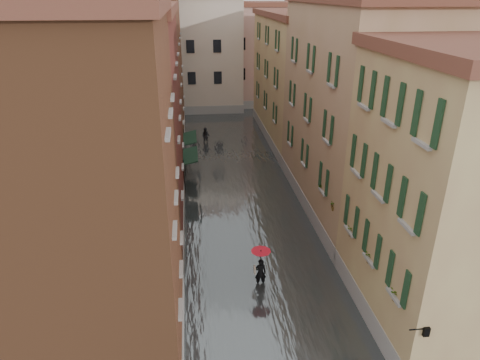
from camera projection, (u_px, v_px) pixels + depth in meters
ground at (267, 297)px, 20.74m from camera, size 120.00×120.00×0.00m
floodwater at (237, 185)px, 32.51m from camera, size 10.00×60.00×0.20m
building_left_near at (91, 204)px, 15.56m from camera, size 6.00×8.00×13.00m
building_left_mid at (129, 125)px, 25.66m from camera, size 6.00×14.00×12.50m
building_left_far at (148, 70)px, 38.99m from camera, size 6.00×16.00×14.00m
building_right_near at (449, 202)px, 17.34m from camera, size 6.00×8.00×11.50m
building_right_mid at (354, 114)px, 27.04m from camera, size 6.00×14.00×13.00m
building_right_far at (297, 81)px, 40.97m from camera, size 6.00×16.00×11.50m
building_end_cream at (191, 55)px, 52.34m from camera, size 12.00×9.00×13.00m
building_end_pink at (260, 56)px, 55.31m from camera, size 10.00×9.00×12.00m
awning_near at (190, 156)px, 31.48m from camera, size 1.09×3.31×2.80m
awning_far at (189, 139)px, 35.27m from camera, size 1.09×3.33×2.80m
wall_lantern at (425, 331)px, 14.53m from camera, size 0.71×0.22×0.35m
window_planters at (353, 224)px, 20.22m from camera, size 0.59×10.37×0.84m
pedestrian_main at (261, 264)px, 21.01m from camera, size 0.99×0.99×2.06m
pedestrian_far at (206, 136)px, 41.19m from camera, size 0.96×0.85×1.64m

